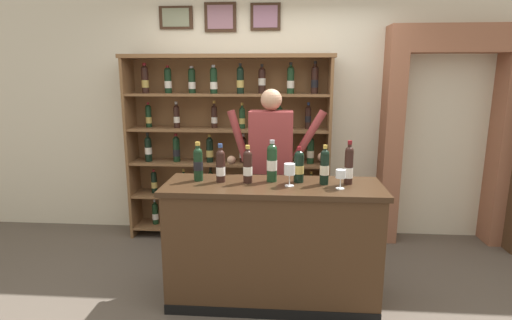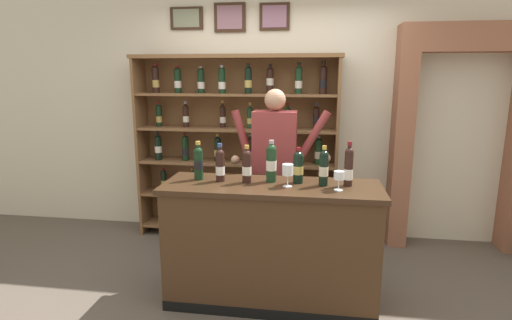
# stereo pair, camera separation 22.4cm
# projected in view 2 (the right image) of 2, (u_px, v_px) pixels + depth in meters

# --- Properties ---
(ground_plane) EXTENTS (14.00, 14.00, 0.02)m
(ground_plane) POSITION_uv_depth(u_px,v_px,m) (257.00, 299.00, 3.29)
(ground_plane) COLOR brown
(back_wall) EXTENTS (12.00, 0.19, 3.49)m
(back_wall) POSITION_uv_depth(u_px,v_px,m) (277.00, 79.00, 4.44)
(back_wall) COLOR beige
(back_wall) RESTS_ON ground
(wine_shelf) EXTENTS (2.22, 0.36, 2.00)m
(wine_shelf) POSITION_uv_depth(u_px,v_px,m) (237.00, 140.00, 4.40)
(wine_shelf) COLOR brown
(wine_shelf) RESTS_ON ground
(archway_doorway) EXTENTS (1.34, 0.45, 2.28)m
(archway_doorway) POSITION_uv_depth(u_px,v_px,m) (459.00, 126.00, 4.14)
(archway_doorway) COLOR #935B42
(archway_doorway) RESTS_ON ground
(tasting_counter) EXTENTS (1.67, 0.57, 0.97)m
(tasting_counter) POSITION_uv_depth(u_px,v_px,m) (271.00, 244.00, 3.17)
(tasting_counter) COLOR #422B19
(tasting_counter) RESTS_ON ground
(shopkeeper) EXTENTS (0.91, 0.22, 1.67)m
(shopkeeper) POSITION_uv_depth(u_px,v_px,m) (275.00, 160.00, 3.66)
(shopkeeper) COLOR #2D3347
(shopkeeper) RESTS_ON ground
(tasting_bottle_super_tuscan) EXTENTS (0.07, 0.07, 0.31)m
(tasting_bottle_super_tuscan) POSITION_uv_depth(u_px,v_px,m) (198.00, 162.00, 3.18)
(tasting_bottle_super_tuscan) COLOR black
(tasting_bottle_super_tuscan) RESTS_ON tasting_counter
(tasting_bottle_brunello) EXTENTS (0.07, 0.07, 0.30)m
(tasting_bottle_brunello) POSITION_uv_depth(u_px,v_px,m) (220.00, 165.00, 3.14)
(tasting_bottle_brunello) COLOR black
(tasting_bottle_brunello) RESTS_ON tasting_counter
(tasting_bottle_grappa) EXTENTS (0.07, 0.07, 0.29)m
(tasting_bottle_grappa) POSITION_uv_depth(u_px,v_px,m) (247.00, 166.00, 3.10)
(tasting_bottle_grappa) COLOR black
(tasting_bottle_grappa) RESTS_ON tasting_counter
(tasting_bottle_rosso) EXTENTS (0.08, 0.08, 0.33)m
(tasting_bottle_rosso) POSITION_uv_depth(u_px,v_px,m) (271.00, 162.00, 3.12)
(tasting_bottle_rosso) COLOR #19381E
(tasting_bottle_rosso) RESTS_ON tasting_counter
(tasting_bottle_prosecco) EXTENTS (0.08, 0.08, 0.28)m
(tasting_bottle_prosecco) POSITION_uv_depth(u_px,v_px,m) (298.00, 166.00, 3.09)
(tasting_bottle_prosecco) COLOR black
(tasting_bottle_prosecco) RESTS_ON tasting_counter
(tasting_bottle_vin_santo) EXTENTS (0.07, 0.07, 0.31)m
(tasting_bottle_vin_santo) POSITION_uv_depth(u_px,v_px,m) (324.00, 167.00, 3.01)
(tasting_bottle_vin_santo) COLOR black
(tasting_bottle_vin_santo) RESTS_ON tasting_counter
(tasting_bottle_bianco) EXTENTS (0.07, 0.07, 0.34)m
(tasting_bottle_bianco) POSITION_uv_depth(u_px,v_px,m) (349.00, 167.00, 3.00)
(tasting_bottle_bianco) COLOR black
(tasting_bottle_bianco) RESTS_ON tasting_counter
(wine_glass_right) EXTENTS (0.08, 0.08, 0.17)m
(wine_glass_right) POSITION_uv_depth(u_px,v_px,m) (288.00, 171.00, 2.98)
(wine_glass_right) COLOR silver
(wine_glass_right) RESTS_ON tasting_counter
(wine_glass_center) EXTENTS (0.07, 0.07, 0.14)m
(wine_glass_center) POSITION_uv_depth(u_px,v_px,m) (339.00, 176.00, 2.89)
(wine_glass_center) COLOR silver
(wine_glass_center) RESTS_ON tasting_counter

